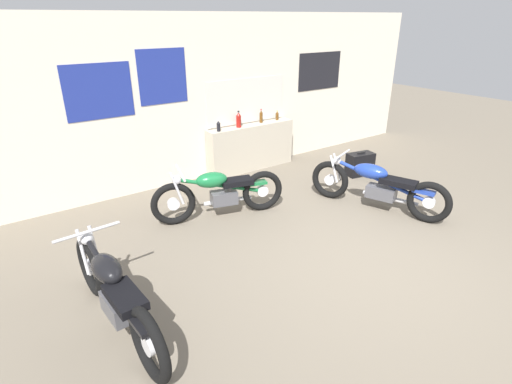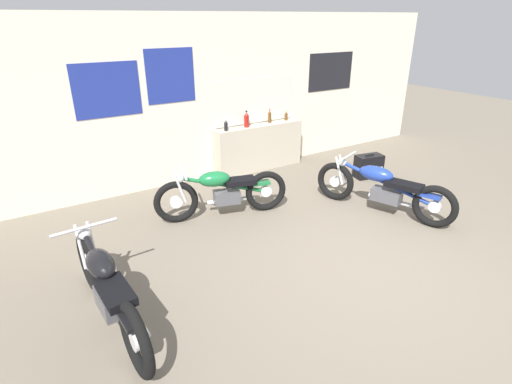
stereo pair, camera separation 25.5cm
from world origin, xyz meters
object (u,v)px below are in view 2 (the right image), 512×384
bottle_leftmost (226,126)px  bottle_center (270,117)px  motorcycle_black (108,289)px  motorcycle_green (222,192)px  motorcycle_blue (382,188)px  hard_case_black (368,166)px  bottle_right_center (286,116)px  bottle_left_center (246,120)px

bottle_leftmost → bottle_center: bottle_center is taller
motorcycle_black → motorcycle_green: size_ratio=1.07×
motorcycle_blue → motorcycle_green: 2.37m
bottle_center → motorcycle_black: bearing=-142.3°
motorcycle_green → hard_case_black: 3.00m
bottle_center → bottle_right_center: (0.39, -0.00, -0.03)m
bottle_leftmost → motorcycle_green: bearing=-120.9°
bottle_center → motorcycle_blue: bottle_center is taller
bottle_center → motorcycle_green: (-1.80, -1.45, -0.59)m
motorcycle_green → motorcycle_black: bearing=-143.4°
bottle_center → motorcycle_black: (-3.75, -2.90, -0.58)m
motorcycle_blue → hard_case_black: motorcycle_blue is taller
bottle_left_center → motorcycle_black: bearing=-138.4°
bottle_leftmost → motorcycle_green: 1.70m
bottle_leftmost → bottle_right_center: (1.36, 0.07, -0.01)m
motorcycle_black → motorcycle_blue: bearing=4.2°
motorcycle_black → bottle_leftmost: bearing=45.5°
bottle_right_center → motorcycle_black: 5.08m
motorcycle_blue → motorcycle_black: motorcycle_black is taller
motorcycle_blue → motorcycle_black: bearing=-175.8°
bottle_left_center → motorcycle_black: size_ratio=0.15×
motorcycle_blue → motorcycle_green: (-2.07, 1.15, 0.00)m
bottle_center → motorcycle_black: bottle_center is taller
bottle_left_center → bottle_center: bearing=5.0°
motorcycle_green → hard_case_black: bearing=-0.6°
bottle_left_center → hard_case_black: (1.74, -1.43, -0.79)m
bottle_leftmost → bottle_center: size_ratio=0.79×
motorcycle_blue → motorcycle_black: size_ratio=1.00×
bottle_center → motorcycle_blue: (0.28, -2.60, -0.60)m
hard_case_black → motorcycle_green: bearing=179.4°
bottle_left_center → bottle_center: 0.54m
bottle_right_center → hard_case_black: size_ratio=0.34×
bottle_leftmost → bottle_right_center: 1.36m
bottle_leftmost → hard_case_black: 2.70m
motorcycle_black → hard_case_black: size_ratio=3.83×
bottle_center → motorcycle_black: size_ratio=0.13×
hard_case_black → motorcycle_blue: bearing=-129.5°
motorcycle_green → hard_case_black: size_ratio=3.59×
motorcycle_green → bottle_right_center: bearing=33.5°
motorcycle_green → bottle_leftmost: bearing=59.1°
bottle_left_center → motorcycle_black: 4.34m
bottle_right_center → motorcycle_blue: bearing=-92.3°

